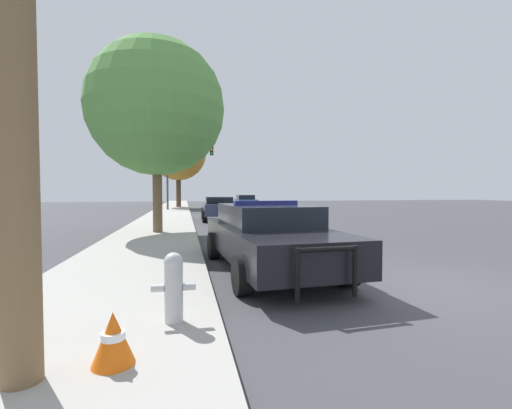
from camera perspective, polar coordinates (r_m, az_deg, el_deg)
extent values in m
plane|color=#3D3D42|center=(6.75, 25.89, -12.18)|extent=(110.00, 110.00, 0.00)
cube|color=#A3A099|center=(5.50, -23.39, -14.71)|extent=(3.00, 110.00, 0.13)
cube|color=black|center=(7.17, 2.23, -6.02)|extent=(2.22, 5.02, 0.61)
cube|color=black|center=(7.35, 1.65, -1.75)|extent=(1.81, 2.65, 0.43)
cylinder|color=black|center=(6.23, 15.02, -10.17)|extent=(0.28, 0.66, 0.65)
cylinder|color=black|center=(5.54, -2.33, -11.65)|extent=(0.28, 0.66, 0.65)
cylinder|color=black|center=(8.94, 5.00, -6.36)|extent=(0.28, 0.66, 0.65)
cylinder|color=black|center=(8.48, -7.06, -6.84)|extent=(0.28, 0.66, 0.65)
cylinder|color=black|center=(5.05, 16.17, -10.59)|extent=(0.07, 0.07, 0.72)
cylinder|color=black|center=(4.66, 6.93, -11.58)|extent=(0.07, 0.07, 0.72)
cylinder|color=black|center=(4.77, 11.77, -7.30)|extent=(0.91, 0.13, 0.07)
cube|color=navy|center=(7.34, 1.65, 0.30)|extent=(1.39, 0.29, 0.09)
cube|color=navy|center=(7.51, 9.28, -5.44)|extent=(0.23, 3.53, 0.17)
cylinder|color=#B7BCC1|center=(4.20, -13.55, -14.19)|extent=(0.21, 0.21, 0.67)
sphere|color=#B7BCC1|center=(4.11, -13.60, -9.30)|extent=(0.22, 0.22, 0.22)
cylinder|color=#B7BCC1|center=(4.19, -16.07, -13.29)|extent=(0.15, 0.08, 0.08)
cylinder|color=#B7BCC1|center=(4.18, -11.04, -13.29)|extent=(0.15, 0.08, 0.08)
cylinder|color=#424247|center=(30.17, -14.55, 4.65)|extent=(0.16, 0.16, 5.76)
cylinder|color=#424247|center=(30.39, -11.00, 9.84)|extent=(3.76, 0.11, 0.11)
cube|color=black|center=(30.42, -7.40, 9.00)|extent=(0.30, 0.24, 0.90)
sphere|color=red|center=(30.33, -7.39, 9.59)|extent=(0.20, 0.20, 0.20)
sphere|color=orange|center=(30.29, -7.38, 9.02)|extent=(0.20, 0.20, 0.20)
sphere|color=green|center=(30.26, -7.38, 8.46)|extent=(0.20, 0.20, 0.20)
cube|color=#333856|center=(19.80, -6.29, -0.72)|extent=(1.80, 4.18, 0.62)
cube|color=black|center=(19.57, -6.26, 0.71)|extent=(1.51, 2.19, 0.38)
cylinder|color=black|center=(21.05, -8.76, -1.41)|extent=(0.26, 0.72, 0.71)
cylinder|color=black|center=(21.16, -4.30, -1.37)|extent=(0.26, 0.72, 0.71)
cylinder|color=black|center=(18.50, -8.57, -1.89)|extent=(0.26, 0.72, 0.71)
cylinder|color=black|center=(18.62, -3.49, -1.85)|extent=(0.26, 0.72, 0.71)
cube|color=navy|center=(33.49, -1.73, 0.39)|extent=(1.94, 4.04, 0.55)
cube|color=black|center=(33.68, -1.78, 1.24)|extent=(1.63, 2.12, 0.43)
cylinder|color=black|center=(32.43, 0.16, -0.15)|extent=(0.26, 0.72, 0.72)
cylinder|color=black|center=(32.16, -2.98, -0.17)|extent=(0.26, 0.72, 0.72)
cylinder|color=black|center=(34.86, -0.57, 0.01)|extent=(0.26, 0.72, 0.72)
cylinder|color=black|center=(34.61, -3.50, -0.01)|extent=(0.26, 0.72, 0.72)
cylinder|color=brown|center=(13.39, -16.11, 2.55)|extent=(0.35, 0.35, 3.26)
sphere|color=#5B9947|center=(13.75, -16.24, 15.23)|extent=(5.05, 5.05, 5.05)
cylinder|color=#4C3823|center=(35.34, -12.78, 2.79)|extent=(0.47, 0.47, 3.92)
sphere|color=#B77F28|center=(35.55, -12.83, 8.42)|extent=(5.54, 5.54, 5.54)
cone|color=orange|center=(3.44, -22.70, -19.86)|extent=(0.37, 0.37, 0.46)
cylinder|color=white|center=(3.43, -22.71, -19.50)|extent=(0.20, 0.20, 0.07)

